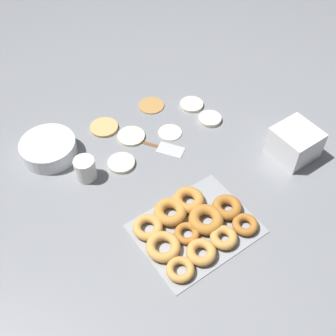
{
  "coord_description": "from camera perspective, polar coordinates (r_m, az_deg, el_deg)",
  "views": [
    {
      "loc": [
        -0.64,
        -0.92,
        1.18
      ],
      "look_at": [
        -0.06,
        -0.12,
        0.04
      ],
      "focal_mm": 45.0,
      "sensor_mm": 36.0,
      "label": 1
    }
  ],
  "objects": [
    {
      "name": "ground_plane",
      "position": [
        1.63,
        -0.66,
        2.54
      ],
      "size": [
        3.0,
        3.0,
        0.0
      ],
      "primitive_type": "plane",
      "color": "gray"
    },
    {
      "name": "pancake_0",
      "position": [
        1.58,
        -6.34,
        0.67
      ],
      "size": [
        0.1,
        0.1,
        0.01
      ],
      "primitive_type": "cylinder",
      "color": "beige",
      "rests_on": "ground_plane"
    },
    {
      "name": "pancake_1",
      "position": [
        1.69,
        0.27,
        4.88
      ],
      "size": [
        0.09,
        0.09,
        0.01
      ],
      "primitive_type": "cylinder",
      "color": "beige",
      "rests_on": "ground_plane"
    },
    {
      "name": "pancake_2",
      "position": [
        1.73,
        -8.65,
        5.47
      ],
      "size": [
        0.11,
        0.11,
        0.01
      ],
      "primitive_type": "cylinder",
      "color": "tan",
      "rests_on": "ground_plane"
    },
    {
      "name": "pancake_3",
      "position": [
        1.75,
        5.69,
        6.64
      ],
      "size": [
        0.09,
        0.09,
        0.02
      ],
      "primitive_type": "cylinder",
      "color": "silver",
      "rests_on": "ground_plane"
    },
    {
      "name": "pancake_4",
      "position": [
        1.81,
        -2.28,
        8.52
      ],
      "size": [
        0.11,
        0.11,
        0.01
      ],
      "primitive_type": "cylinder",
      "color": "#B27F42",
      "rests_on": "ground_plane"
    },
    {
      "name": "pancake_5",
      "position": [
        1.81,
        3.21,
        8.58
      ],
      "size": [
        0.1,
        0.1,
        0.01
      ],
      "primitive_type": "cylinder",
      "color": "silver",
      "rests_on": "ground_plane"
    },
    {
      "name": "pancake_6",
      "position": [
        1.68,
        -5.01,
        4.32
      ],
      "size": [
        0.11,
        0.11,
        0.01
      ],
      "primitive_type": "cylinder",
      "color": "beige",
      "rests_on": "ground_plane"
    },
    {
      "name": "donut_tray",
      "position": [
        1.39,
        3.44,
        -7.86
      ],
      "size": [
        0.38,
        0.3,
        0.04
      ],
      "color": "#93969B",
      "rests_on": "ground_plane"
    },
    {
      "name": "batter_bowl",
      "position": [
        1.65,
        -15.86,
        2.53
      ],
      "size": [
        0.21,
        0.21,
        0.07
      ],
      "color": "white",
      "rests_on": "ground_plane"
    },
    {
      "name": "container_stack",
      "position": [
        1.64,
        16.79,
        3.28
      ],
      "size": [
        0.15,
        0.15,
        0.12
      ],
      "color": "white",
      "rests_on": "ground_plane"
    },
    {
      "name": "paper_cup",
      "position": [
        1.53,
        -11.15,
        -0.12
      ],
      "size": [
        0.08,
        0.08,
        0.09
      ],
      "color": "white",
      "rests_on": "ground_plane"
    },
    {
      "name": "spatula",
      "position": [
        1.63,
        -0.48,
        2.72
      ],
      "size": [
        0.16,
        0.21,
        0.01
      ],
      "rotation": [
        0.0,
        0.0,
        5.3
      ],
      "color": "brown",
      "rests_on": "ground_plane"
    }
  ]
}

